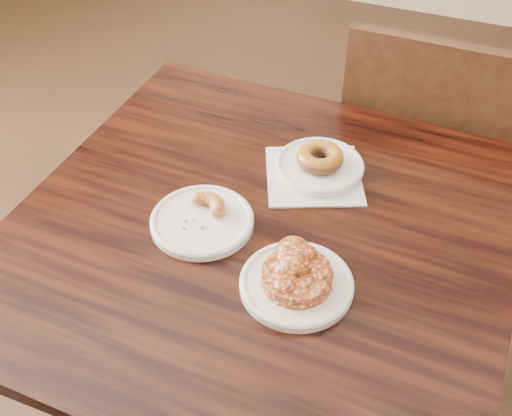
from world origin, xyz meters
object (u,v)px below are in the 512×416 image
at_px(glazed_donut, 320,157).
at_px(cruller_fragment, 202,214).
at_px(cafe_table, 261,355).
at_px(chair_far, 442,163).
at_px(apple_fritter, 297,274).

bearing_deg(glazed_donut, cruller_fragment, -124.35).
xyz_separation_m(cafe_table, chair_far, (0.25, 0.69, 0.08)).
relative_size(cafe_table, chair_far, 0.93).
distance_m(apple_fritter, cruller_fragment, 0.21).
xyz_separation_m(glazed_donut, cruller_fragment, (-0.14, -0.21, -0.01)).
relative_size(glazed_donut, apple_fritter, 0.56).
height_order(chair_far, cruller_fragment, chair_far).
height_order(cafe_table, cruller_fragment, cruller_fragment).
bearing_deg(glazed_donut, chair_far, 67.91).
relative_size(glazed_donut, cruller_fragment, 0.97).
bearing_deg(chair_far, apple_fritter, 80.35).
relative_size(cafe_table, apple_fritter, 5.43).
distance_m(cafe_table, cruller_fragment, 0.41).
height_order(cafe_table, glazed_donut, glazed_donut).
xyz_separation_m(cafe_table, apple_fritter, (0.10, -0.10, 0.40)).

